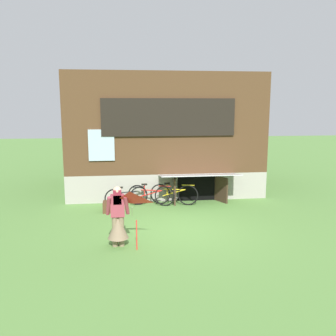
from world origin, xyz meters
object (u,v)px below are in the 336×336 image
Objects in this scene: bicycle_yellow at (174,194)px; person at (118,221)px; bicycle_black at (126,196)px; wooden_crate at (111,207)px; bicycle_red at (151,195)px; kite at (130,206)px.

person is at bearing -101.38° from bicycle_yellow.
bicycle_yellow is (1.91, 3.67, -0.27)m from person.
bicycle_black is 2.82× the size of wooden_crate.
person is 0.94× the size of bicycle_red.
wooden_crate is at bearing -143.02° from bicycle_black.
bicycle_black is (-1.68, 0.00, -0.03)m from bicycle_yellow.
bicycle_red is 1.53m from wooden_crate.
bicycle_black is (0.24, 3.67, -0.30)m from person.
bicycle_red is at bearing 86.27° from person.
kite is at bearing -45.45° from person.
bicycle_black is at bearing 50.76° from wooden_crate.
bicycle_yellow is 1.10× the size of bicycle_black.
bicycle_yellow is 3.10× the size of wooden_crate.
kite is 4.53m from bicycle_yellow.
bicycle_yellow is 2.28m from wooden_crate.
person is 1.08× the size of kite.
person reaches higher than bicycle_black.
bicycle_black is 0.82m from wooden_crate.
person is at bearing -90.12° from bicycle_red.
person reaches higher than bicycle_yellow.
person is 0.78m from kite.
kite is 0.87× the size of bicycle_red.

